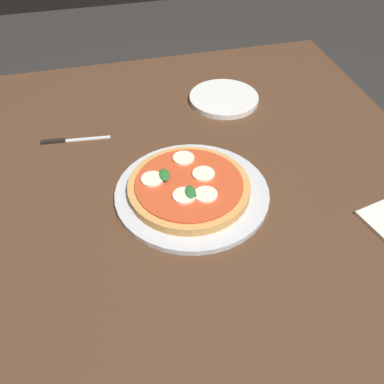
% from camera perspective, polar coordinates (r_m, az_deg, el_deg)
% --- Properties ---
extents(ground_plane, '(6.00, 6.00, 0.00)m').
position_cam_1_polar(ground_plane, '(1.56, 1.32, -18.56)').
color(ground_plane, '#2D2B28').
extents(dining_table, '(1.12, 1.01, 0.74)m').
position_cam_1_polar(dining_table, '(1.05, 1.86, -2.04)').
color(dining_table, '#4C301E').
rests_on(dining_table, ground_plane).
extents(serving_tray, '(0.32, 0.32, 0.01)m').
position_cam_1_polar(serving_tray, '(0.92, 0.00, -0.18)').
color(serving_tray, silver).
rests_on(serving_tray, dining_table).
extents(pizza, '(0.25, 0.25, 0.03)m').
position_cam_1_polar(pizza, '(0.91, -0.40, 0.69)').
color(pizza, tan).
rests_on(pizza, serving_tray).
extents(plate_white, '(0.18, 0.18, 0.01)m').
position_cam_1_polar(plate_white, '(1.21, 4.08, 11.77)').
color(plate_white, white).
rests_on(plate_white, dining_table).
extents(knife, '(0.03, 0.16, 0.01)m').
position_cam_1_polar(knife, '(1.11, -15.65, 6.35)').
color(knife, black).
rests_on(knife, dining_table).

